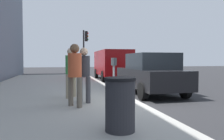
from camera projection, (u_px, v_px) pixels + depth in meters
name	position (u px, v px, depth m)	size (l,w,h in m)	color
ground_plane	(135.00, 103.00, 7.70)	(80.00, 80.00, 0.00)	#2B2B2D
sidewalk_slab	(44.00, 105.00, 7.01)	(28.00, 6.00, 0.15)	#A8A59E
parking_meter	(114.00, 69.00, 7.66)	(0.36, 0.12, 1.41)	gray
pedestrian_at_meter	(84.00, 70.00, 7.05)	(0.46, 0.37, 1.72)	#47474C
pedestrian_bystander	(75.00, 70.00, 6.38)	(0.47, 0.39, 1.79)	#726656
parking_officer	(71.00, 68.00, 7.93)	(0.45, 0.38, 1.76)	tan
parked_sedan_near	(150.00, 73.00, 9.80)	(4.40, 1.98, 1.77)	black
parked_van_far	(112.00, 63.00, 16.91)	(5.24, 2.21, 2.18)	maroon
traffic_signal	(85.00, 46.00, 17.18)	(0.24, 0.44, 3.60)	black
trash_bin	(120.00, 104.00, 4.20)	(0.59, 0.59, 1.01)	#2D2D33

